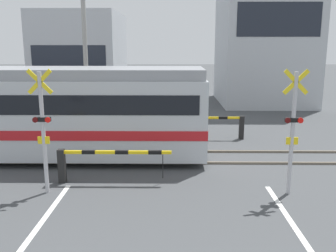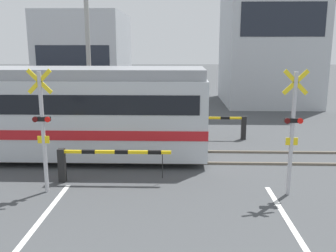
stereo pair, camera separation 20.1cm
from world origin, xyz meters
name	(u,v)px [view 2 (the right image)]	position (x,y,z in m)	size (l,w,h in m)	color
rail_track_near	(169,163)	(0.00, 10.68, 0.04)	(50.00, 0.10, 0.08)	#6B6051
rail_track_far	(170,151)	(0.00, 12.12, 0.04)	(50.00, 0.10, 0.08)	#6B6051
commuter_train	(8,110)	(-5.86, 11.40, 1.75)	(14.31, 2.89, 3.27)	#B7BCC1
crossing_barrier_near	(89,159)	(-2.33, 8.85, 0.72)	(3.39, 0.20, 1.03)	black
crossing_barrier_far	(224,123)	(2.33, 14.26, 0.72)	(3.39, 0.20, 1.03)	black
crossing_signal_left	(43,126)	(-3.37, 8.06, 1.91)	(0.68, 0.15, 3.45)	#B2B2B7
crossing_signal_right	(293,127)	(3.37, 8.06, 1.91)	(0.68, 0.15, 3.45)	#B2B2B7
pedestrian	(158,104)	(-0.82, 18.16, 0.95)	(0.38, 0.22, 1.65)	brown
building_left_of_street	(87,59)	(-6.26, 25.15, 3.11)	(5.47, 7.31, 6.23)	#B2B7BC
building_right_of_street	(269,30)	(6.53, 25.15, 5.05)	(6.02, 7.31, 10.11)	#B2B7BC
utility_pole_streetside	(88,57)	(-4.12, 16.76, 3.47)	(0.22, 0.22, 6.94)	gray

